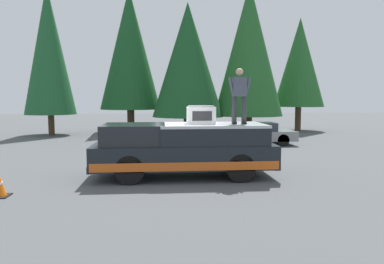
{
  "coord_description": "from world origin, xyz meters",
  "views": [
    {
      "loc": [
        -11.14,
        0.2,
        2.46
      ],
      "look_at": [
        0.48,
        -0.83,
        1.35
      ],
      "focal_mm": 34.08,
      "sensor_mm": 36.0,
      "label": 1
    }
  ],
  "objects_px": {
    "pickup_truck": "(184,149)",
    "parked_car_grey": "(255,134)",
    "compressor_unit": "(201,115)",
    "person_on_truck_bed": "(239,94)"
  },
  "relations": [
    {
      "from": "compressor_unit",
      "to": "parked_car_grey",
      "type": "distance_m",
      "value": 8.34
    },
    {
      "from": "compressor_unit",
      "to": "pickup_truck",
      "type": "bearing_deg",
      "value": 85.71
    },
    {
      "from": "compressor_unit",
      "to": "parked_car_grey",
      "type": "xyz_separation_m",
      "value": [
        7.37,
        -3.67,
        -1.35
      ]
    },
    {
      "from": "pickup_truck",
      "to": "person_on_truck_bed",
      "type": "relative_size",
      "value": 3.28
    },
    {
      "from": "compressor_unit",
      "to": "person_on_truck_bed",
      "type": "height_order",
      "value": "person_on_truck_bed"
    },
    {
      "from": "compressor_unit",
      "to": "parked_car_grey",
      "type": "height_order",
      "value": "compressor_unit"
    },
    {
      "from": "parked_car_grey",
      "to": "person_on_truck_bed",
      "type": "bearing_deg",
      "value": 161.52
    },
    {
      "from": "pickup_truck",
      "to": "parked_car_grey",
      "type": "height_order",
      "value": "pickup_truck"
    },
    {
      "from": "pickup_truck",
      "to": "parked_car_grey",
      "type": "xyz_separation_m",
      "value": [
        7.33,
        -4.19,
        -0.29
      ]
    },
    {
      "from": "pickup_truck",
      "to": "compressor_unit",
      "type": "relative_size",
      "value": 6.6
    }
  ]
}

